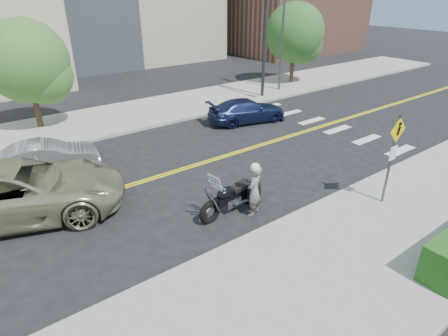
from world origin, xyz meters
name	(u,v)px	position (x,y,z in m)	size (l,w,h in m)	color
ground_plane	(176,171)	(0.00, 0.00, 0.00)	(120.00, 120.00, 0.00)	black
sidewalk_near	(328,276)	(0.00, -7.50, 0.07)	(60.00, 5.00, 0.15)	#9E9B91
sidewalk_far	(105,120)	(0.00, 7.50, 0.07)	(60.00, 5.00, 0.15)	#9E9B91
lamp_post	(283,28)	(12.00, 6.50, 4.15)	(0.16, 0.16, 8.00)	#4C4C51
traffic_light	(276,22)	(10.00, 5.08, 4.67)	(0.28, 4.50, 7.00)	black
pedestrian_sign	(393,151)	(4.20, -6.31, 1.96)	(0.78, 0.08, 3.00)	#4C4C51
motorcyclist	(254,189)	(0.45, -4.15, 0.90)	(0.73, 0.62, 1.80)	silver
motorcycle	(232,190)	(0.02, -3.60, 0.77)	(2.55, 0.77, 1.55)	black
suv	(16,191)	(-5.47, 0.14, 0.90)	(2.97, 6.44, 1.79)	tan
parked_car_silver	(47,157)	(-3.97, 2.89, 0.63)	(1.34, 3.83, 1.26)	#A2A3A9
parked_car_blue	(247,111)	(6.11, 2.92, 0.61)	(1.71, 4.21, 1.22)	#18224A
tree_far_a	(26,61)	(-3.02, 8.30, 3.38)	(3.91, 3.91, 5.34)	#382619
tree_far_b	(295,33)	(14.28, 7.55, 3.62)	(4.11, 4.11, 5.68)	#382619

